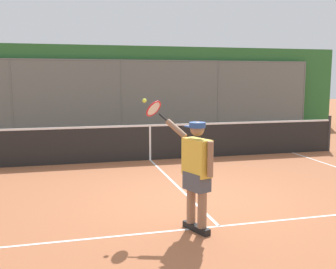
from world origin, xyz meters
The scene contains 5 objects.
ground_plane centered at (0.00, 0.00, 0.00)m, with size 60.00×60.00×0.00m, color #A8603D.
court_line_markings centered at (0.00, 1.72, 0.00)m, with size 8.66×9.17×0.01m.
fence_backdrop centered at (0.00, -9.86, 1.72)m, with size 19.42×1.37×3.47m.
tennis_net centered at (0.00, -3.68, 0.49)m, with size 11.12×0.09×1.07m.
tennis_player centered at (0.40, 1.41, 0.92)m, with size 0.82×1.18×1.88m.
Camera 1 is at (2.15, 6.68, 2.19)m, focal length 42.73 mm.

